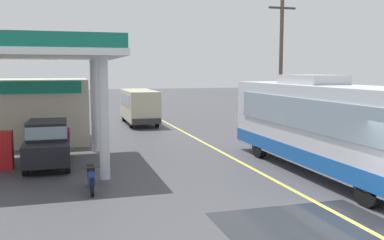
{
  "coord_description": "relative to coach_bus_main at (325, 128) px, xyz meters",
  "views": [
    {
      "loc": [
        -6.89,
        -8.55,
        3.87
      ],
      "look_at": [
        -1.5,
        10.0,
        1.6
      ],
      "focal_mm": 39.77,
      "sensor_mm": 36.0,
      "label": 1
    }
  ],
  "objects": [
    {
      "name": "pedestrian_near_pump",
      "position": [
        -9.48,
        5.57,
        -0.79
      ],
      "size": [
        0.55,
        0.22,
        1.66
      ],
      "color": "#33333F",
      "rests_on": "ground"
    },
    {
      "name": "wet_puddle_patch",
      "position": [
        -3.56,
        -4.82,
        -1.72
      ],
      "size": [
        4.37,
        3.38,
        0.01
      ],
      "primitive_type": "cube",
      "color": "#26282D",
      "rests_on": "ground"
    },
    {
      "name": "minibus_opposing_lane",
      "position": [
        -4.36,
        16.54,
        -0.25
      ],
      "size": [
        2.04,
        6.13,
        2.44
      ],
      "color": "#BFB799",
      "rests_on": "ground"
    },
    {
      "name": "utility_pole_roadside",
      "position": [
        3.71,
        10.59,
        2.62
      ],
      "size": [
        1.8,
        0.24,
        8.31
      ],
      "color": "brown",
      "rests_on": "ground"
    },
    {
      "name": "lane_divider_stripe",
      "position": [
        -2.31,
        9.78,
        -1.72
      ],
      "size": [
        0.16,
        50.0,
        0.01
      ],
      "primitive_type": "cube",
      "color": "#D8CC4C",
      "rests_on": "ground"
    },
    {
      "name": "coach_bus_main",
      "position": [
        0.0,
        0.0,
        0.0
      ],
      "size": [
        2.6,
        11.04,
        3.69
      ],
      "color": "silver",
      "rests_on": "ground"
    },
    {
      "name": "ground",
      "position": [
        -2.31,
        14.78,
        -1.72
      ],
      "size": [
        120.0,
        120.0,
        0.0
      ],
      "primitive_type": "plane",
      "color": "#424247"
    },
    {
      "name": "gas_station_roadside",
      "position": [
        -11.74,
        8.26,
        0.91
      ],
      "size": [
        9.1,
        11.95,
        5.1
      ],
      "color": "#147259",
      "rests_on": "ground"
    },
    {
      "name": "motorcycle_parked_forecourt",
      "position": [
        -8.6,
        -0.06,
        -1.28
      ],
      "size": [
        0.55,
        1.8,
        0.92
      ],
      "color": "black",
      "rests_on": "ground"
    },
    {
      "name": "pedestrian_by_shop",
      "position": [
        -11.03,
        7.76,
        -0.79
      ],
      "size": [
        0.55,
        0.22,
        1.66
      ],
      "color": "#33333F",
      "rests_on": "ground"
    },
    {
      "name": "car_at_pump",
      "position": [
        -10.08,
        4.24,
        -0.71
      ],
      "size": [
        1.7,
        4.2,
        1.82
      ],
      "color": "black",
      "rests_on": "ground"
    }
  ]
}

